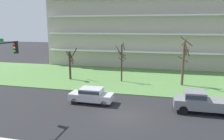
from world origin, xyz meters
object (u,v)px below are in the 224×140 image
Objects in this scene: tree_left at (122,61)px; tree_center at (184,61)px; pickup_gray_center_left at (202,102)px; sedan_silver_near_left at (91,95)px; tree_far_left at (70,63)px.

tree_center reaches higher than tree_left.
tree_left is 1.02× the size of pickup_gray_center_left.
pickup_gray_center_left is (9.21, -9.20, -1.93)m from tree_left.
tree_center is at bearing -84.43° from pickup_gray_center_left.
pickup_gray_center_left is at bearing -179.34° from sedan_silver_near_left.
tree_far_left is 1.06× the size of sedan_silver_near_left.
tree_center reaches higher than tree_far_left.
tree_center is at bearing 1.32° from tree_far_left.
tree_far_left is 15.65m from tree_center.
pickup_gray_center_left reaches higher than sedan_silver_near_left.
tree_left is 13.16m from pickup_gray_center_left.
pickup_gray_center_left is at bearing -83.45° from tree_center.
tree_left is 1.25× the size of sedan_silver_near_left.
tree_far_left is 0.73× the size of tree_center.
pickup_gray_center_left is at bearing -27.63° from tree_far_left.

